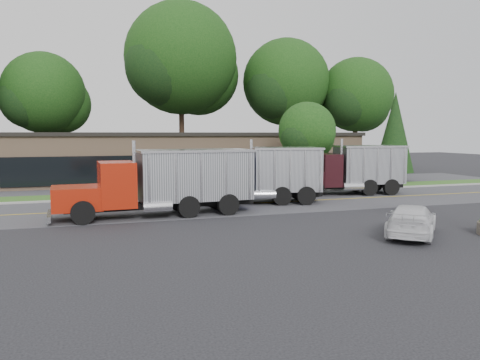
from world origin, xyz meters
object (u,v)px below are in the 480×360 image
object	(u,v)px
dump_truck_red	(169,180)
rally_car	(411,220)
dump_truck_blue	(270,173)
dump_truck_maroon	(355,168)

from	to	relation	value
dump_truck_red	rally_car	world-z (taller)	dump_truck_red
dump_truck_blue	dump_truck_maroon	bearing A→B (deg)	-151.24
dump_truck_blue	rally_car	world-z (taller)	dump_truck_blue
dump_truck_blue	rally_car	xyz separation A→B (m)	(2.23, -10.34, -1.15)
dump_truck_red	dump_truck_blue	world-z (taller)	same
dump_truck_blue	dump_truck_red	bearing A→B (deg)	32.74
dump_truck_blue	dump_truck_maroon	world-z (taller)	same
dump_truck_maroon	dump_truck_blue	bearing A→B (deg)	24.12
dump_truck_red	rally_car	size ratio (longest dim) A/B	2.31
rally_car	dump_truck_blue	bearing A→B (deg)	-35.80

